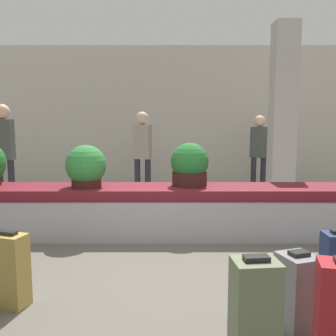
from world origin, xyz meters
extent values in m
plane|color=#59544C|center=(0.00, 0.00, 0.00)|extent=(18.00, 18.00, 0.00)
cube|color=beige|center=(0.00, 5.30, 1.60)|extent=(18.00, 0.06, 3.20)
cube|color=#9E9EA3|center=(0.00, 1.66, 0.25)|extent=(8.34, 0.89, 0.51)
cube|color=maroon|center=(0.00, 1.66, 0.58)|extent=(8.00, 0.73, 0.14)
cube|color=beige|center=(2.02, 3.26, 1.60)|extent=(0.40, 0.40, 3.20)
cube|color=#A3843D|center=(-1.29, -0.36, 0.30)|extent=(0.34, 0.26, 0.61)
cube|color=black|center=(-1.29, -0.36, 0.62)|extent=(0.17, 0.11, 0.03)
cube|color=slate|center=(0.96, -0.72, 0.29)|extent=(0.31, 0.33, 0.57)
cube|color=black|center=(0.96, -0.72, 0.59)|extent=(0.16, 0.13, 0.03)
cube|color=#5B6647|center=(0.54, -1.21, 0.36)|extent=(0.29, 0.25, 0.72)
cube|color=black|center=(0.54, -1.21, 0.73)|extent=(0.16, 0.09, 0.03)
cylinder|color=#381914|center=(-1.07, 1.61, 0.73)|extent=(0.39, 0.39, 0.15)
sphere|color=#2D7F38|center=(-1.07, 1.61, 0.95)|extent=(0.54, 0.54, 0.54)
cylinder|color=#381914|center=(0.32, 1.74, 0.74)|extent=(0.48, 0.48, 0.18)
sphere|color=#236B2D|center=(0.32, 1.74, 0.98)|extent=(0.52, 0.52, 0.52)
cylinder|color=#282833|center=(1.78, 4.32, 0.39)|extent=(0.11, 0.11, 0.79)
cylinder|color=#282833|center=(1.98, 4.32, 0.39)|extent=(0.11, 0.11, 0.79)
cube|color=#474C47|center=(1.88, 4.32, 1.10)|extent=(0.36, 0.35, 0.62)
sphere|color=beige|center=(1.88, 4.32, 1.53)|extent=(0.23, 0.23, 0.23)
cylinder|color=#282833|center=(-2.87, 3.05, 0.43)|extent=(0.11, 0.11, 0.87)
cylinder|color=#282833|center=(-2.67, 3.05, 0.43)|extent=(0.11, 0.11, 0.87)
cube|color=#474C47|center=(-2.77, 3.05, 1.21)|extent=(0.33, 0.20, 0.69)
sphere|color=beige|center=(-2.77, 3.05, 1.68)|extent=(0.25, 0.25, 0.25)
cylinder|color=#282833|center=(-0.56, 3.74, 0.41)|extent=(0.11, 0.11, 0.82)
cylinder|color=#282833|center=(-0.36, 3.74, 0.41)|extent=(0.11, 0.11, 0.82)
cube|color=gray|center=(-0.46, 3.74, 1.14)|extent=(0.36, 0.27, 0.65)
sphere|color=beige|center=(-0.46, 3.74, 1.58)|extent=(0.24, 0.24, 0.24)
camera|label=1|loc=(0.02, -3.31, 1.53)|focal=40.00mm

